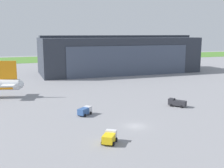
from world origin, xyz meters
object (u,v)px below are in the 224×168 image
at_px(maintenance_hangar, 119,55).
at_px(stair_truck, 177,103).
at_px(baggage_tug, 85,111).
at_px(ops_van, 109,137).

xyz_separation_m(maintenance_hangar, stair_truck, (-10.76, -74.25, -8.34)).
height_order(maintenance_hangar, stair_truck, maintenance_hangar).
xyz_separation_m(baggage_tug, ops_van, (-0.24, -20.16, 0.02)).
bearing_deg(maintenance_hangar, baggage_tug, -117.30).
relative_size(ops_van, stair_truck, 0.84).
bearing_deg(baggage_tug, stair_truck, -0.90).
distance_m(maintenance_hangar, stair_truck, 75.49).
bearing_deg(ops_van, baggage_tug, 89.31).
bearing_deg(ops_van, stair_truck, 35.57).
bearing_deg(baggage_tug, ops_van, -90.69).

